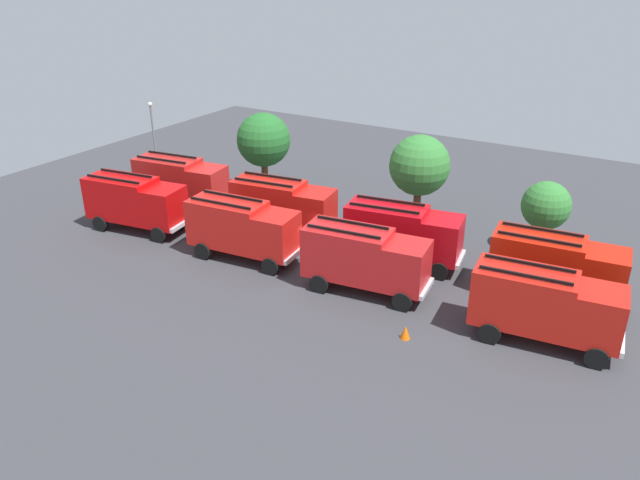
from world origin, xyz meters
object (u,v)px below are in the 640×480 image
at_px(fire_truck_3, 545,304).
at_px(fire_truck_5, 283,204).
at_px(fire_truck_4, 180,180).
at_px(tree_0, 264,140).
at_px(fire_truck_2, 365,257).
at_px(firefighter_1, 205,217).
at_px(firefighter_0, 145,202).
at_px(tree_1, 420,166).
at_px(fire_truck_1, 242,227).
at_px(traffic_cone_1, 456,256).
at_px(lamppost, 154,135).
at_px(fire_truck_7, 556,265).
at_px(tree_2, 546,206).
at_px(traffic_cone_0, 405,332).
at_px(fire_truck_0, 135,201).
at_px(fire_truck_6, 403,232).

distance_m(fire_truck_3, fire_truck_5, 18.87).
distance_m(fire_truck_4, tree_0, 7.16).
bearing_deg(fire_truck_2, firefighter_1, 164.44).
xyz_separation_m(firefighter_0, tree_1, (18.08, 8.49, 3.47)).
distance_m(fire_truck_1, traffic_cone_1, 13.52).
bearing_deg(lamppost, fire_truck_1, -28.17).
bearing_deg(firefighter_0, tree_0, -52.89).
bearing_deg(fire_truck_7, tree_2, 103.53).
bearing_deg(firefighter_0, tree_1, -85.76).
xyz_separation_m(fire_truck_4, firefighter_0, (-1.42, -2.45, -1.24)).
bearing_deg(firefighter_1, fire_truck_7, 177.51).
relative_size(fire_truck_7, traffic_cone_1, 10.57).
relative_size(fire_truck_5, traffic_cone_0, 10.39).
xyz_separation_m(fire_truck_2, lamppost, (-24.20, 8.22, 1.73)).
height_order(fire_truck_0, lamppost, lamppost).
bearing_deg(firefighter_0, fire_truck_6, -104.36).
bearing_deg(lamppost, fire_truck_0, -52.66).
bearing_deg(traffic_cone_0, traffic_cone_1, 94.91).
height_order(fire_truck_2, fire_truck_7, same).
bearing_deg(fire_truck_0, fire_truck_1, -6.96).
distance_m(fire_truck_1, tree_2, 19.14).
bearing_deg(fire_truck_1, fire_truck_5, 84.67).
bearing_deg(fire_truck_1, fire_truck_2, -4.25).
bearing_deg(fire_truck_0, fire_truck_2, -7.02).
distance_m(fire_truck_0, firefighter_0, 3.26).
xyz_separation_m(fire_truck_1, tree_1, (7.19, 10.71, 2.23)).
distance_m(fire_truck_3, traffic_cone_1, 9.39).
height_order(fire_truck_6, fire_truck_7, same).
bearing_deg(fire_truck_3, fire_truck_2, 173.76).
bearing_deg(fire_truck_2, traffic_cone_1, 56.30).
relative_size(fire_truck_5, fire_truck_7, 1.01).
bearing_deg(lamppost, fire_truck_5, -14.07).
bearing_deg(firefighter_1, fire_truck_3, 166.29).
bearing_deg(fire_truck_4, lamppost, 141.22).
height_order(fire_truck_3, fire_truck_6, same).
bearing_deg(fire_truck_6, tree_1, 95.97).
distance_m(fire_truck_6, fire_truck_7, 9.04).
bearing_deg(fire_truck_4, fire_truck_5, -8.96).
distance_m(fire_truck_0, firefighter_1, 4.86).
bearing_deg(fire_truck_4, tree_2, 5.52).
relative_size(fire_truck_7, tree_2, 1.55).
distance_m(fire_truck_2, fire_truck_4, 18.51).
distance_m(fire_truck_4, fire_truck_5, 9.45).
distance_m(tree_1, traffic_cone_1, 7.34).
relative_size(firefighter_1, tree_0, 0.26).
bearing_deg(traffic_cone_1, tree_2, 44.78).
height_order(fire_truck_1, firefighter_1, fire_truck_1).
xyz_separation_m(fire_truck_2, tree_1, (-1.30, 10.52, 2.23)).
bearing_deg(firefighter_0, fire_truck_0, -165.10).
xyz_separation_m(tree_1, traffic_cone_0, (5.33, -13.77, -4.02)).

